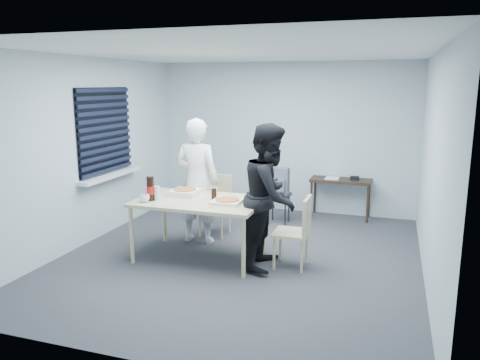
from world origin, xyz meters
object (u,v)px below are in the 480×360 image
(chair_right, at_px, (298,227))
(person_white, at_px, (197,181))
(side_table, at_px, (341,184))
(person_black, at_px, (270,196))
(stool, at_px, (279,200))
(backpack, at_px, (279,181))
(mug_b, at_px, (214,191))
(soda_bottle, at_px, (150,189))
(chair_far, at_px, (217,200))
(mug_a, at_px, (145,198))
(dining_table, at_px, (199,204))

(chair_right, xyz_separation_m, person_white, (-1.55, 0.52, 0.37))
(person_white, relative_size, side_table, 1.77)
(chair_right, relative_size, person_black, 0.50)
(stool, distance_m, backpack, 0.32)
(chair_right, relative_size, mug_b, 8.90)
(person_black, distance_m, mug_b, 0.90)
(soda_bottle, bearing_deg, chair_far, 71.28)
(backpack, relative_size, mug_a, 3.48)
(person_white, bearing_deg, chair_right, 161.47)
(chair_right, relative_size, stool, 1.82)
(chair_far, relative_size, chair_right, 1.00)
(backpack, relative_size, soda_bottle, 1.39)
(backpack, bearing_deg, side_table, 55.52)
(chair_right, distance_m, mug_a, 1.94)
(person_white, height_order, side_table, person_white)
(side_table, bearing_deg, mug_b, -124.19)
(chair_far, relative_size, mug_a, 7.24)
(backpack, height_order, mug_b, backpack)
(chair_far, bearing_deg, soda_bottle, -108.72)
(chair_right, height_order, soda_bottle, soda_bottle)
(chair_right, height_order, side_table, chair_right)
(soda_bottle, bearing_deg, mug_a, -108.72)
(backpack, bearing_deg, person_white, -106.51)
(stool, xyz_separation_m, mug_b, (-0.54, -1.49, 0.44))
(backpack, xyz_separation_m, mug_b, (-0.54, -1.47, 0.12))
(person_white, bearing_deg, mug_b, 143.77)
(person_black, bearing_deg, chair_right, -83.35)
(backpack, bearing_deg, mug_a, -100.03)
(dining_table, xyz_separation_m, mug_b, (0.07, 0.33, 0.11))
(person_black, bearing_deg, mug_a, 102.84)
(mug_b, bearing_deg, side_table, 55.81)
(chair_far, height_order, side_table, chair_far)
(person_black, bearing_deg, person_white, 65.01)
(stool, bearing_deg, person_black, -80.14)
(backpack, bearing_deg, person_black, -60.32)
(person_white, relative_size, soda_bottle, 5.74)
(mug_a, relative_size, mug_b, 1.23)
(soda_bottle, bearing_deg, backpack, 59.74)
(person_black, bearing_deg, mug_b, 70.42)
(mug_a, distance_m, mug_b, 0.94)
(dining_table, xyz_separation_m, person_black, (0.92, 0.03, 0.17))
(chair_right, distance_m, person_black, 0.51)
(side_table, xyz_separation_m, mug_b, (-1.44, -2.13, 0.23))
(person_white, distance_m, soda_bottle, 0.86)
(chair_far, relative_size, backpack, 2.08)
(chair_far, distance_m, person_white, 0.58)
(backpack, distance_m, mug_a, 2.45)
(dining_table, height_order, side_table, dining_table)
(stool, bearing_deg, mug_b, -109.94)
(person_white, xyz_separation_m, side_table, (1.80, 1.87, -0.30))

